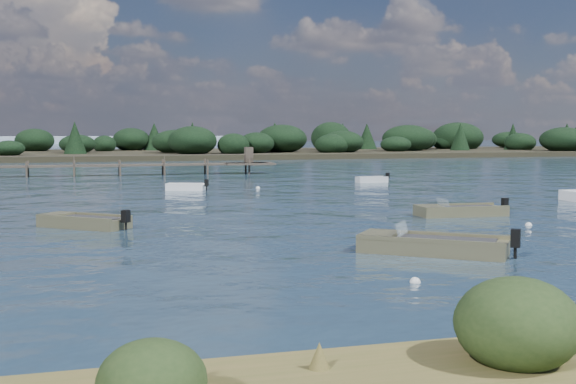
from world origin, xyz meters
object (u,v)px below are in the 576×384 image
object	(u,v)px
tender_far_grey_b	(372,181)
tender_far_white	(186,188)
dinghy_near_olive	(432,248)
dinghy_mid_white_a	(460,213)
dinghy_mid_grey	(84,224)

from	to	relation	value
tender_far_grey_b	tender_far_white	xyz separation A→B (m)	(-16.30, -3.96, 0.01)
dinghy_near_olive	tender_far_white	bearing A→B (deg)	99.46
tender_far_white	dinghy_near_olive	bearing A→B (deg)	-80.54
tender_far_grey_b	dinghy_near_olive	bearing A→B (deg)	-108.71
tender_far_grey_b	dinghy_near_olive	world-z (taller)	dinghy_near_olive
dinghy_mid_white_a	dinghy_near_olive	bearing A→B (deg)	-123.69
dinghy_mid_white_a	dinghy_mid_grey	bearing A→B (deg)	178.49
tender_far_grey_b	dinghy_near_olive	size ratio (longest dim) A/B	0.56
tender_far_grey_b	dinghy_mid_grey	bearing A→B (deg)	-135.52
dinghy_mid_grey	tender_far_white	bearing A→B (deg)	69.46
dinghy_mid_grey	tender_far_grey_b	world-z (taller)	dinghy_mid_grey
dinghy_mid_white_a	tender_far_white	size ratio (longest dim) A/B	1.60
dinghy_mid_white_a	tender_far_grey_b	bearing A→B (deg)	78.78
tender_far_white	dinghy_near_olive	world-z (taller)	dinghy_near_olive
tender_far_white	dinghy_mid_grey	bearing A→B (deg)	-110.54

